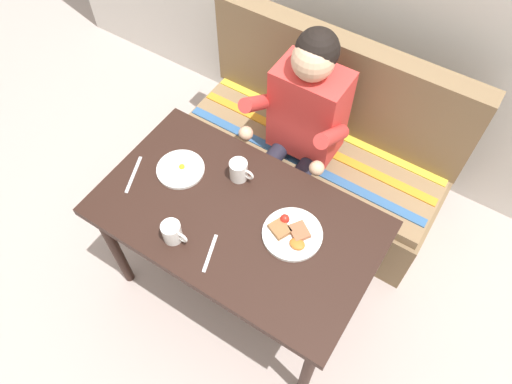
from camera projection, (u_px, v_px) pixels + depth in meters
ground_plane at (241, 285)px, 2.62m from camera, size 8.00×8.00×0.00m
table at (237, 225)px, 2.09m from camera, size 1.20×0.70×0.73m
couch at (315, 155)px, 2.71m from camera, size 1.44×0.56×1.00m
person at (301, 123)px, 2.29m from camera, size 0.45×0.61×1.21m
plate_breakfast at (292, 233)px, 1.95m from camera, size 0.25×0.25×0.05m
plate_eggs at (181, 169)px, 2.14m from camera, size 0.21×0.21×0.04m
coffee_mug at (239, 170)px, 2.09m from camera, size 0.12×0.08×0.10m
coffee_mug_second at (172, 232)px, 1.92m from camera, size 0.12×0.08×0.09m
fork at (210, 253)px, 1.92m from camera, size 0.07×0.17×0.00m
knife at (134, 174)px, 2.13m from camera, size 0.09×0.19×0.00m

